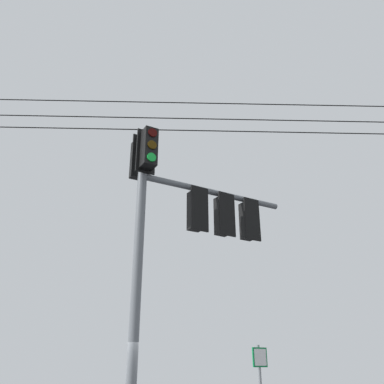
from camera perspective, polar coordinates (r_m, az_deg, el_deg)
The scene contains 2 objects.
signal_mast_assembly at distance 8.78m, azimuth -1.83°, elevation -4.12°, with size 3.60×2.36×6.94m.
overhead_wire_span at distance 9.74m, azimuth -13.42°, elevation 10.49°, with size 25.24×0.46×1.19m.
Camera 1 is at (1.53, -8.66, 2.11)m, focal length 37.69 mm.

